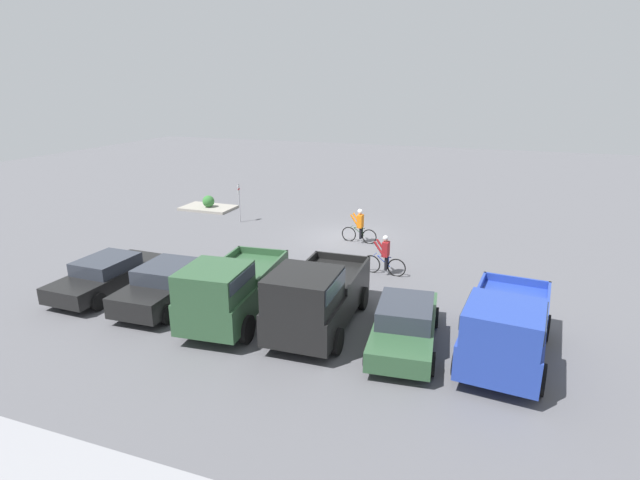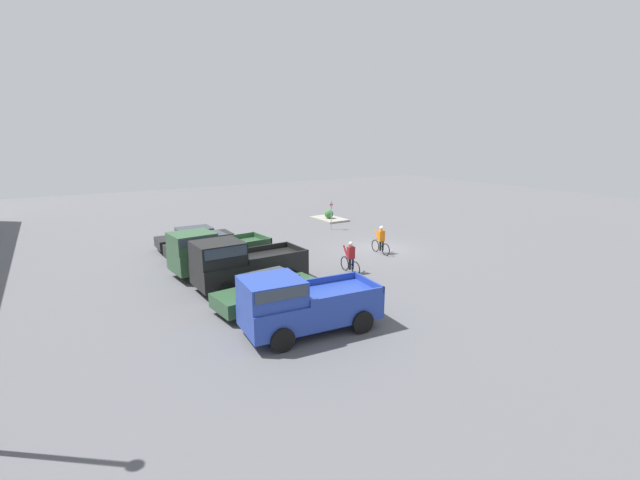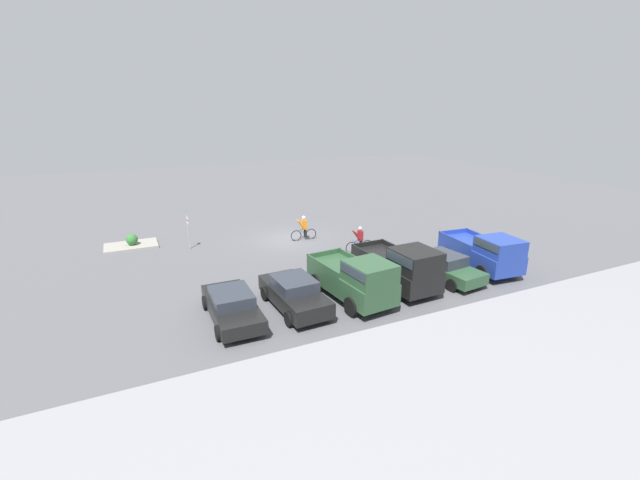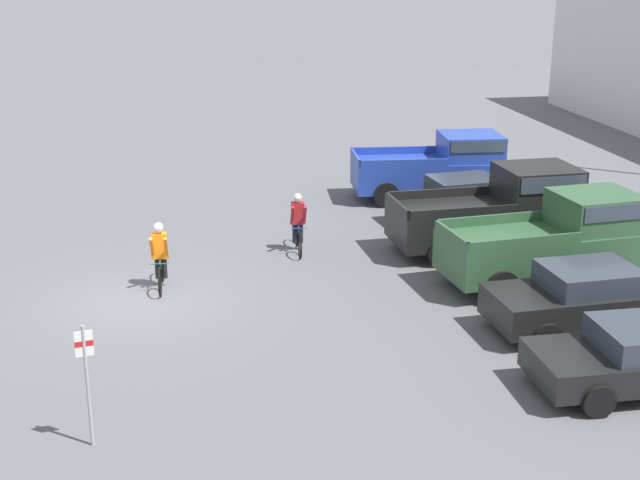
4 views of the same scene
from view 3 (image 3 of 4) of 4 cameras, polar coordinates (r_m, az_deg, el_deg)
name	(u,v)px [view 3 (image 3 of 4)]	position (r m, az deg, el deg)	size (l,w,h in m)	color
ground_plane	(290,239)	(29.30, -4.05, 0.12)	(80.00, 80.00, 0.00)	#56565B
pickup_truck_0	(485,251)	(25.07, 21.13, -1.44)	(2.60, 5.08, 2.17)	#233D9E
sedan_0	(443,266)	(23.44, 16.11, -3.34)	(2.23, 4.63, 1.39)	#2D5133
pickup_truck_1	(401,266)	(21.54, 10.74, -3.43)	(2.40, 5.18, 2.33)	black
pickup_truck_2	(356,278)	(19.84, 4.78, -5.08)	(2.53, 5.09, 2.27)	#2D5133
sedan_1	(294,293)	(19.34, -3.46, -7.08)	(2.12, 4.48, 1.47)	black
sedan_2	(232,305)	(18.75, -11.66, -8.52)	(2.05, 4.58, 1.32)	black
cyclist_0	(304,228)	(28.87, -2.18, 1.61)	(1.81, 0.48, 1.71)	black
cyclist_1	(360,240)	(26.53, 5.31, 0.03)	(1.84, 0.48, 1.68)	black
fire_lane_sign	(188,229)	(28.11, -17.18, 1.45)	(0.07, 0.30, 2.22)	#9E9EA3
curb_island	(131,246)	(30.23, -23.88, -0.69)	(3.21, 2.02, 0.15)	gray
shrub	(132,239)	(30.02, -23.79, 0.08)	(0.73, 0.73, 0.73)	#337033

